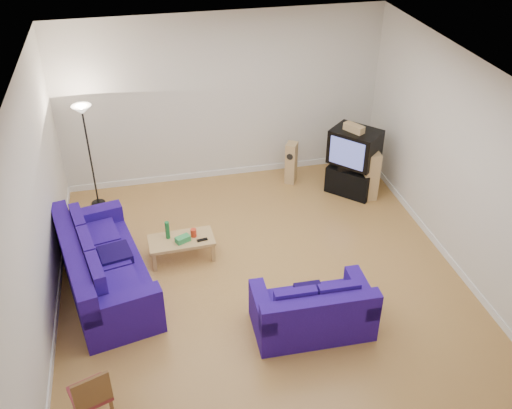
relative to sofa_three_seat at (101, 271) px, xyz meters
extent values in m
cube|color=brown|center=(2.34, -0.27, -0.35)|extent=(6.00, 6.50, 0.01)
cube|color=white|center=(2.34, -0.27, 2.85)|extent=(6.00, 6.50, 0.01)
cube|color=silver|center=(2.34, 2.98, 1.25)|extent=(6.00, 0.01, 3.20)
cube|color=silver|center=(2.34, -3.52, 1.25)|extent=(6.00, 0.01, 3.20)
cube|color=silver|center=(-0.66, -0.27, 1.25)|extent=(0.01, 6.50, 3.20)
cube|color=silver|center=(5.34, -0.27, 1.25)|extent=(0.01, 6.50, 3.20)
cube|color=white|center=(2.34, 2.97, -0.29)|extent=(6.00, 0.02, 0.12)
cube|color=white|center=(-0.65, -0.27, -0.29)|extent=(0.02, 6.50, 0.12)
cube|color=white|center=(5.33, -0.27, -0.29)|extent=(0.02, 6.50, 0.12)
cube|color=#1E0969|center=(0.07, 0.01, -0.12)|extent=(1.54, 2.61, 0.47)
cube|color=#1E0969|center=(-0.33, -0.07, 0.35)|extent=(0.75, 2.44, 0.48)
cube|color=#1E0969|center=(-0.17, 1.09, 0.25)|extent=(1.08, 0.46, 0.27)
cube|color=#1E0969|center=(0.30, -1.06, 0.25)|extent=(1.08, 0.46, 0.27)
cube|color=#100639|center=(0.23, 0.05, 0.23)|extent=(0.53, 0.53, 0.13)
cube|color=#1E0969|center=(2.78, -1.40, -0.16)|extent=(1.60, 0.91, 0.39)
cube|color=#1E0969|center=(2.77, -1.74, 0.24)|extent=(1.58, 0.24, 0.40)
cube|color=#1E0969|center=(2.09, -1.38, 0.15)|extent=(0.22, 0.89, 0.22)
cube|color=#1E0969|center=(3.47, -1.41, 0.15)|extent=(0.22, 0.89, 0.22)
cube|color=#100639|center=(2.78, -1.26, 0.13)|extent=(0.38, 0.38, 0.11)
cube|color=tan|center=(1.22, 0.51, 0.00)|extent=(1.04, 0.55, 0.05)
cube|color=tan|center=(0.77, 0.28, -0.19)|extent=(0.06, 0.06, 0.32)
cube|color=tan|center=(0.76, 0.69, -0.19)|extent=(0.06, 0.06, 0.32)
cube|color=tan|center=(1.69, 0.32, -0.19)|extent=(0.06, 0.06, 0.32)
cube|color=tan|center=(1.68, 0.73, -0.19)|extent=(0.06, 0.06, 0.32)
cylinder|color=#197233|center=(1.03, 0.58, 0.17)|extent=(0.08, 0.08, 0.30)
cube|color=green|center=(1.24, 0.44, 0.07)|extent=(0.26, 0.20, 0.09)
cylinder|color=red|center=(1.43, 0.54, 0.09)|extent=(0.12, 0.12, 0.13)
cube|color=black|center=(1.54, 0.40, 0.03)|extent=(0.17, 0.07, 0.02)
cube|color=black|center=(4.53, 1.80, -0.09)|extent=(0.93, 0.93, 0.52)
cube|color=black|center=(4.48, 1.82, 0.21)|extent=(0.51, 0.46, 0.10)
cube|color=black|center=(4.57, 1.86, 0.58)|extent=(1.01, 1.03, 0.65)
cube|color=#47509C|center=(4.34, 1.64, 0.58)|extent=(0.46, 0.51, 0.52)
cube|color=tan|center=(4.51, 1.84, 0.97)|extent=(0.33, 0.40, 0.13)
cube|color=tan|center=(3.55, 2.43, 0.06)|extent=(0.29, 0.31, 0.83)
cylinder|color=black|center=(3.48, 2.32, 0.26)|extent=(0.11, 0.08, 0.12)
cube|color=tan|center=(4.79, 1.52, 0.12)|extent=(0.29, 0.23, 0.93)
cylinder|color=black|center=(4.65, 1.53, 0.34)|extent=(0.03, 0.14, 0.14)
cylinder|color=black|center=(-0.11, 2.43, -0.33)|extent=(0.25, 0.25, 0.03)
cylinder|color=black|center=(-0.11, 2.43, 0.58)|extent=(0.03, 0.03, 1.81)
cone|color=white|center=(-0.11, 2.43, 1.51)|extent=(0.33, 0.33, 0.14)
cube|color=brown|center=(-0.32, -2.16, -0.14)|extent=(0.05, 0.05, 0.42)
cube|color=brown|center=(0.00, -2.05, -0.14)|extent=(0.05, 0.05, 0.42)
cube|color=maroon|center=(-0.11, -2.26, 0.08)|extent=(0.53, 0.53, 0.06)
cube|color=brown|center=(-0.04, -2.44, 0.31)|extent=(0.40, 0.18, 0.42)
camera|label=1|loc=(0.80, -6.76, 5.36)|focal=40.00mm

